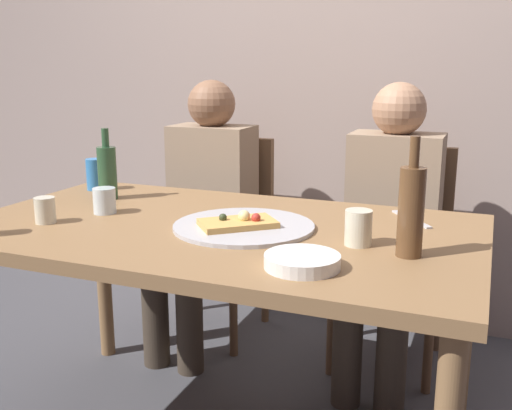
% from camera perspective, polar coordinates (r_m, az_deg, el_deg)
% --- Properties ---
extents(back_wall, '(6.00, 0.10, 2.60)m').
position_cam_1_polar(back_wall, '(2.94, 6.96, 14.51)').
color(back_wall, gray).
rests_on(back_wall, ground_plane).
extents(dining_table, '(1.57, 0.90, 0.76)m').
position_cam_1_polar(dining_table, '(1.85, -3.74, -4.27)').
color(dining_table, olive).
rests_on(dining_table, ground_plane).
extents(pizza_tray, '(0.43, 0.43, 0.01)m').
position_cam_1_polar(pizza_tray, '(1.79, -1.20, -2.06)').
color(pizza_tray, '#ADADB2').
rests_on(pizza_tray, dining_table).
extents(pizza_slice_last, '(0.25, 0.24, 0.05)m').
position_cam_1_polar(pizza_slice_last, '(1.77, -1.67, -1.68)').
color(pizza_slice_last, tan).
rests_on(pizza_slice_last, pizza_tray).
extents(wine_bottle, '(0.07, 0.07, 0.31)m').
position_cam_1_polar(wine_bottle, '(1.55, 14.62, -0.44)').
color(wine_bottle, brown).
rests_on(wine_bottle, dining_table).
extents(beer_bottle, '(0.07, 0.07, 0.26)m').
position_cam_1_polar(beer_bottle, '(2.23, -14.05, 3.14)').
color(beer_bottle, '#2D5133').
rests_on(beer_bottle, dining_table).
extents(tumbler_far, '(0.06, 0.06, 0.08)m').
position_cam_1_polar(tumbler_far, '(1.95, -19.53, -0.46)').
color(tumbler_far, beige).
rests_on(tumbler_far, dining_table).
extents(wine_glass, '(0.07, 0.07, 0.08)m').
position_cam_1_polar(wine_glass, '(2.02, -14.32, 0.40)').
color(wine_glass, silver).
rests_on(wine_glass, dining_table).
extents(short_glass, '(0.07, 0.07, 0.10)m').
position_cam_1_polar(short_glass, '(1.64, 9.77, -2.16)').
color(short_glass, beige).
rests_on(short_glass, dining_table).
extents(soda_can, '(0.07, 0.07, 0.12)m').
position_cam_1_polar(soda_can, '(2.41, -15.16, 2.85)').
color(soda_can, '#337AC1').
rests_on(soda_can, dining_table).
extents(plate_stack, '(0.19, 0.19, 0.03)m').
position_cam_1_polar(plate_stack, '(1.45, 4.44, -5.39)').
color(plate_stack, white).
rests_on(plate_stack, dining_table).
extents(table_knife, '(0.15, 0.19, 0.01)m').
position_cam_1_polar(table_knife, '(1.95, 14.62, -1.31)').
color(table_knife, '#B7B7BC').
rests_on(table_knife, dining_table).
extents(chair_left, '(0.44, 0.44, 0.90)m').
position_cam_1_polar(chair_left, '(2.80, -3.54, -1.64)').
color(chair_left, brown).
rests_on(chair_left, ground_plane).
extents(chair_right, '(0.44, 0.44, 0.90)m').
position_cam_1_polar(chair_right, '(2.57, 13.08, -3.35)').
color(chair_right, brown).
rests_on(chair_right, ground_plane).
extents(guest_in_sweater, '(0.36, 0.56, 1.17)m').
position_cam_1_polar(guest_in_sweater, '(2.64, -4.99, 0.26)').
color(guest_in_sweater, '#937A60').
rests_on(guest_in_sweater, ground_plane).
extents(guest_in_beanie, '(0.36, 0.56, 1.17)m').
position_cam_1_polar(guest_in_beanie, '(2.39, 12.66, -1.39)').
color(guest_in_beanie, '#937A60').
rests_on(guest_in_beanie, ground_plane).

